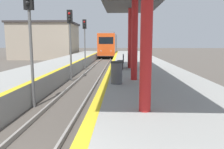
# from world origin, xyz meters

# --- Properties ---
(train) EXTENTS (2.85, 16.90, 4.42)m
(train) POSITION_xyz_m (0.00, 40.39, 2.25)
(train) COLOR black
(train) RESTS_ON ground
(signal_near) EXTENTS (0.36, 0.31, 4.96)m
(signal_near) POSITION_xyz_m (-1.37, 6.43, 3.44)
(signal_near) COLOR #595959
(signal_near) RESTS_ON ground
(signal_mid) EXTENTS (0.36, 0.31, 4.96)m
(signal_mid) POSITION_xyz_m (-1.21, 12.84, 3.44)
(signal_mid) COLOR #595959
(signal_mid) RESTS_ON ground
(signal_far) EXTENTS (0.36, 0.31, 4.96)m
(signal_far) POSITION_xyz_m (-1.25, 19.26, 3.44)
(signal_far) COLOR #595959
(signal_far) RESTS_ON ground
(trash_bin) EXTENTS (0.50, 0.50, 0.94)m
(trash_bin) POSITION_xyz_m (2.16, 6.55, 1.51)
(trash_bin) COLOR #4C4C51
(trash_bin) RESTS_ON platform_right
(bench) EXTENTS (0.44, 1.66, 0.92)m
(bench) POSITION_xyz_m (2.38, 12.03, 1.52)
(bench) COLOR #28282D
(bench) RESTS_ON platform_right
(station_building) EXTENTS (10.26, 8.32, 5.97)m
(station_building) POSITION_xyz_m (-10.36, 34.31, 3.00)
(station_building) COLOR tan
(station_building) RESTS_ON ground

